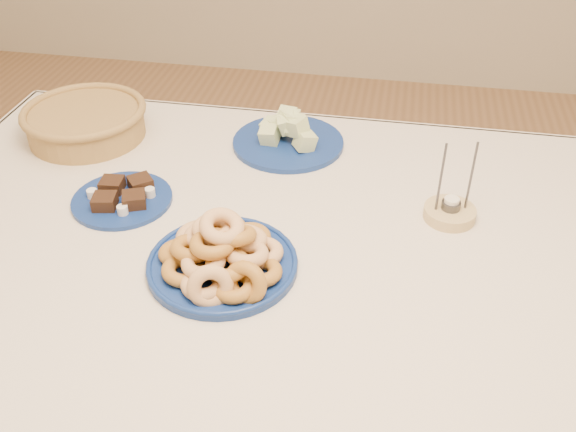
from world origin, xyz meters
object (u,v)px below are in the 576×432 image
object	(u,v)px
dining_table	(292,281)
brownie_plate	(122,197)
donut_platter	(222,256)
wicker_basket	(85,121)
candle_holder	(450,211)
melon_plate	(288,134)

from	to	relation	value
dining_table	brownie_plate	bearing A→B (deg)	169.68
donut_platter	wicker_basket	distance (m)	0.64
donut_platter	dining_table	bearing A→B (deg)	43.50
wicker_basket	candle_holder	size ratio (longest dim) A/B	1.77
melon_plate	donut_platter	bearing A→B (deg)	-94.00
melon_plate	candle_holder	size ratio (longest dim) A/B	1.91
dining_table	donut_platter	distance (m)	0.21
donut_platter	brownie_plate	size ratio (longest dim) A/B	1.19
brownie_plate	donut_platter	bearing A→B (deg)	-33.20
dining_table	candle_holder	world-z (taller)	candle_holder
donut_platter	candle_holder	bearing A→B (deg)	30.33
dining_table	candle_holder	size ratio (longest dim) A/B	9.49
brownie_plate	melon_plate	bearing A→B (deg)	45.02
melon_plate	wicker_basket	bearing A→B (deg)	-174.62
melon_plate	candle_holder	distance (m)	0.46
wicker_basket	donut_platter	bearing A→B (deg)	-42.85
donut_platter	melon_plate	xyz separation A→B (m)	(0.03, 0.49, -0.00)
dining_table	brownie_plate	size ratio (longest dim) A/B	5.96
melon_plate	candle_holder	xyz separation A→B (m)	(0.39, -0.24, -0.01)
donut_platter	brownie_plate	bearing A→B (deg)	146.80
brownie_plate	wicker_basket	world-z (taller)	wicker_basket
donut_platter	wicker_basket	size ratio (longest dim) A/B	1.07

